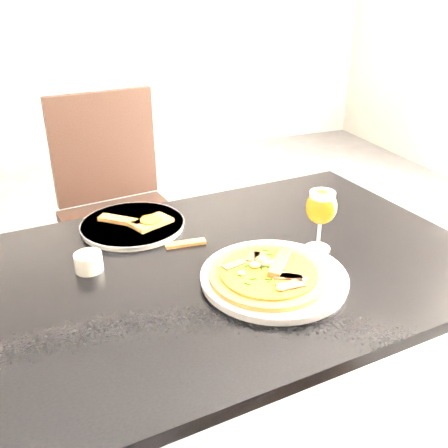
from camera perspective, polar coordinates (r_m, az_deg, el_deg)
name	(u,v)px	position (r m, az deg, el deg)	size (l,w,h in m)	color
ground	(204,430)	(1.81, -2.34, -22.50)	(6.00, 6.00, 0.00)	#4E4D50
dining_table	(230,293)	(1.24, 0.67, -7.89)	(1.27, 0.91, 0.75)	black
chair_far	(119,206)	(2.05, -11.89, 1.97)	(0.51, 0.51, 0.97)	black
plate_main	(274,278)	(1.12, 5.72, -6.13)	(0.32, 0.32, 0.02)	silver
pizza	(268,274)	(1.10, 5.10, -5.67)	(0.26, 0.26, 0.03)	olive
plate_second	(133,225)	(1.37, -10.39, -0.11)	(0.27, 0.27, 0.01)	silver
crust_scraps	(141,221)	(1.36, -9.45, 0.31)	(0.19, 0.15, 0.01)	olive
loose_crust	(186,243)	(1.27, -4.42, -2.23)	(0.10, 0.02, 0.01)	olive
sauce_cup	(89,261)	(1.19, -15.23, -4.14)	(0.06, 0.06, 0.04)	silver
beer_glass	(321,207)	(1.22, 11.07, 1.87)	(0.08, 0.08, 0.16)	silver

